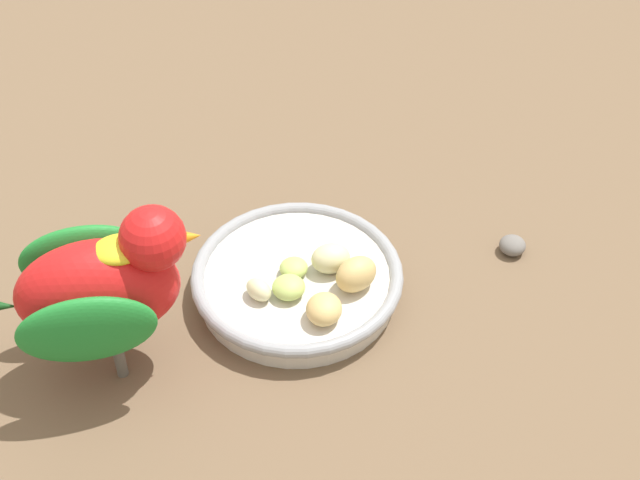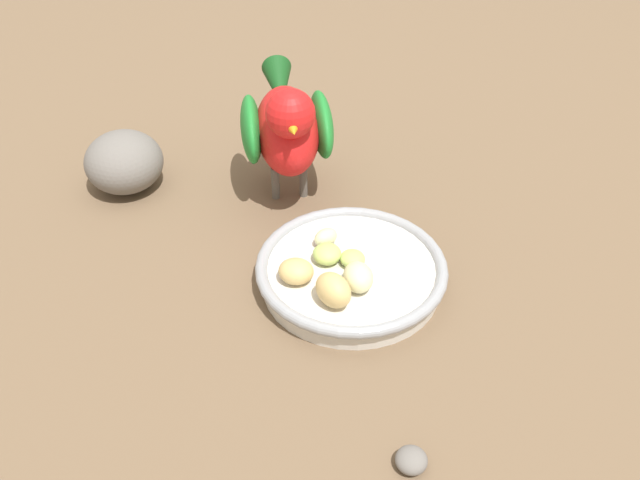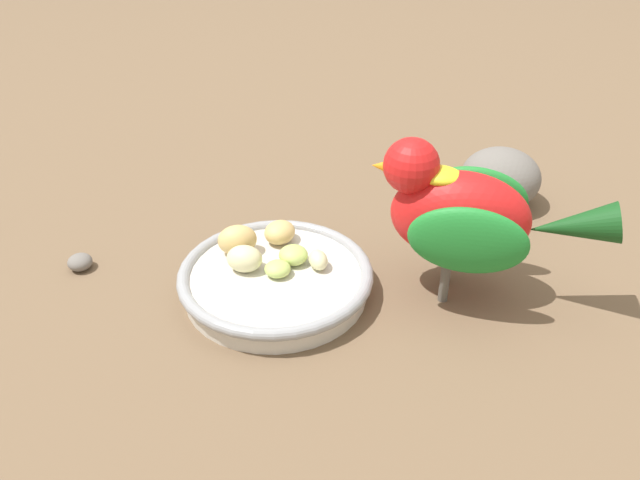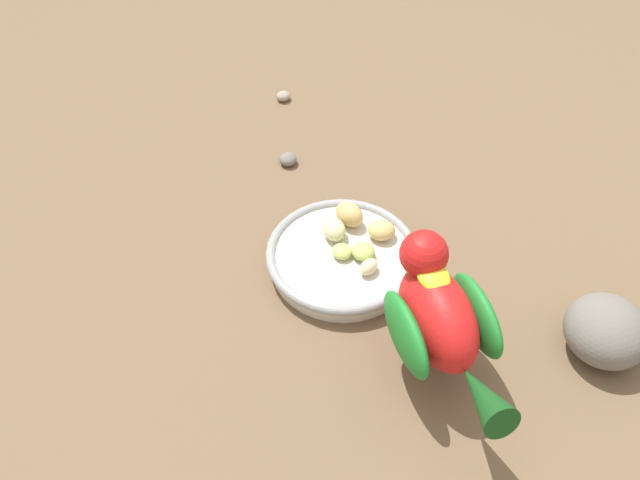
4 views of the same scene
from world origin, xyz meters
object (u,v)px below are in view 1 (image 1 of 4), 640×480
(apple_piece_4, at_px, (259,290))
(pebble_0, at_px, (512,245))
(feeding_bowl, at_px, (297,280))
(parrot, at_px, (92,286))
(apple_piece_3, at_px, (355,277))
(apple_piece_1, at_px, (289,287))
(apple_piece_0, at_px, (331,258))
(apple_piece_2, at_px, (294,267))
(apple_piece_5, at_px, (324,309))

(apple_piece_4, bearing_deg, pebble_0, 35.20)
(feeding_bowl, xyz_separation_m, parrot, (-0.12, -0.12, 0.07))
(apple_piece_3, bearing_deg, apple_piece_1, -158.17)
(feeding_bowl, height_order, parrot, parrot)
(feeding_bowl, height_order, apple_piece_4, apple_piece_4)
(apple_piece_0, xyz_separation_m, apple_piece_2, (-0.03, -0.01, -0.01))
(apple_piece_0, height_order, parrot, parrot)
(feeding_bowl, relative_size, apple_piece_3, 4.82)
(apple_piece_5, distance_m, pebble_0, 0.20)
(parrot, bearing_deg, apple_piece_3, 4.35)
(parrot, distance_m, pebble_0, 0.38)
(pebble_0, bearing_deg, apple_piece_4, -144.80)
(apple_piece_0, bearing_deg, apple_piece_4, -134.72)
(apple_piece_3, xyz_separation_m, apple_piece_5, (-0.02, -0.04, -0.00))
(apple_piece_1, bearing_deg, apple_piece_2, 97.84)
(apple_piece_0, distance_m, apple_piece_2, 0.03)
(apple_piece_2, xyz_separation_m, apple_piece_4, (-0.02, -0.04, 0.00))
(parrot, bearing_deg, apple_piece_1, 8.17)
(feeding_bowl, distance_m, pebble_0, 0.20)
(apple_piece_1, relative_size, parrot, 0.14)
(apple_piece_2, bearing_deg, apple_piece_3, -4.52)
(apple_piece_0, xyz_separation_m, pebble_0, (0.15, 0.09, -0.03))
(apple_piece_2, distance_m, pebble_0, 0.21)
(apple_piece_4, height_order, parrot, parrot)
(apple_piece_2, height_order, apple_piece_3, apple_piece_3)
(apple_piece_1, xyz_separation_m, apple_piece_3, (0.05, 0.02, 0.01))
(parrot, bearing_deg, apple_piece_2, 15.77)
(apple_piece_0, height_order, apple_piece_4, apple_piece_0)
(feeding_bowl, distance_m, apple_piece_3, 0.06)
(apple_piece_2, height_order, apple_piece_5, apple_piece_5)
(feeding_bowl, xyz_separation_m, pebble_0, (0.17, 0.10, -0.01))
(apple_piece_2, relative_size, apple_piece_5, 0.75)
(apple_piece_1, bearing_deg, apple_piece_3, 21.83)
(apple_piece_3, distance_m, apple_piece_4, 0.08)
(apple_piece_3, bearing_deg, apple_piece_0, 144.82)
(apple_piece_3, bearing_deg, apple_piece_2, 175.48)
(apple_piece_2, bearing_deg, parrot, -136.09)
(apple_piece_1, bearing_deg, apple_piece_0, 57.06)
(feeding_bowl, bearing_deg, parrot, -136.94)
(apple_piece_0, bearing_deg, pebble_0, 31.19)
(apple_piece_1, distance_m, parrot, 0.17)
(apple_piece_5, bearing_deg, feeding_bowl, 130.88)
(apple_piece_5, xyz_separation_m, parrot, (-0.16, -0.07, 0.05))
(apple_piece_1, bearing_deg, apple_piece_4, -157.08)
(apple_piece_2, relative_size, pebble_0, 1.02)
(apple_piece_1, bearing_deg, parrot, -143.68)
(apple_piece_0, relative_size, apple_piece_2, 1.38)
(apple_piece_0, bearing_deg, apple_piece_1, -122.94)
(apple_piece_5, bearing_deg, apple_piece_1, 154.11)
(apple_piece_0, bearing_deg, feeding_bowl, -150.30)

